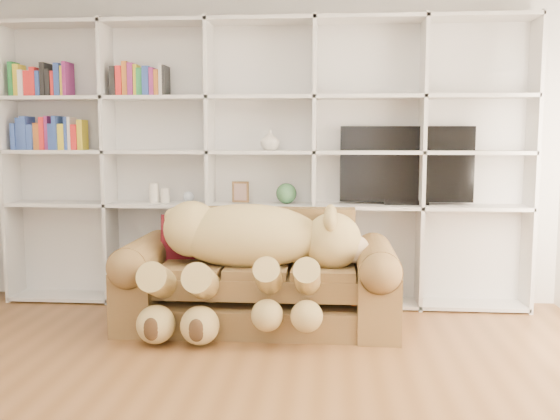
# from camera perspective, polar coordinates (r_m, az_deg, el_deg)

# --- Properties ---
(wall_back) EXTENTS (5.00, 0.02, 2.70)m
(wall_back) POSITION_cam_1_polar(r_m,az_deg,el_deg) (5.44, -1.42, 5.91)
(wall_back) COLOR silver
(wall_back) RESTS_ON floor
(bookshelf) EXTENTS (4.43, 0.35, 2.40)m
(bookshelf) POSITION_cam_1_polar(r_m,az_deg,el_deg) (5.33, -4.16, 5.40)
(bookshelf) COLOR silver
(bookshelf) RESTS_ON floor
(sofa) EXTENTS (2.05, 0.89, 0.86)m
(sofa) POSITION_cam_1_polar(r_m,az_deg,el_deg) (4.77, -1.90, -6.64)
(sofa) COLOR brown
(sofa) RESTS_ON floor
(teddy_bear) EXTENTS (1.61, 0.86, 0.94)m
(teddy_bear) POSITION_cam_1_polar(r_m,az_deg,el_deg) (4.55, -3.01, -3.65)
(teddy_bear) COLOR tan
(teddy_bear) RESTS_ON sofa
(throw_pillow) EXTENTS (0.40, 0.25, 0.40)m
(throw_pillow) POSITION_cam_1_polar(r_m,az_deg,el_deg) (4.95, -8.59, -2.65)
(throw_pillow) COLOR maroon
(throw_pillow) RESTS_ON sofa
(gift_box) EXTENTS (0.39, 0.37, 0.27)m
(gift_box) POSITION_cam_1_polar(r_m,az_deg,el_deg) (4.80, 8.21, -8.98)
(gift_box) COLOR #AC4117
(gift_box) RESTS_ON floor
(tv) EXTENTS (1.10, 0.18, 0.65)m
(tv) POSITION_cam_1_polar(r_m,az_deg,el_deg) (5.30, 11.47, 3.97)
(tv) COLOR black
(tv) RESTS_ON bookshelf
(picture_frame) EXTENTS (0.14, 0.04, 0.18)m
(picture_frame) POSITION_cam_1_polar(r_m,az_deg,el_deg) (5.29, -3.63, 1.67)
(picture_frame) COLOR #53391C
(picture_frame) RESTS_ON bookshelf
(green_vase) EXTENTS (0.17, 0.17, 0.17)m
(green_vase) POSITION_cam_1_polar(r_m,az_deg,el_deg) (5.25, 0.58, 1.52)
(green_vase) COLOR #316139
(green_vase) RESTS_ON bookshelf
(figurine_tall) EXTENTS (0.10, 0.10, 0.17)m
(figurine_tall) POSITION_cam_1_polar(r_m,az_deg,el_deg) (5.45, -11.45, 1.56)
(figurine_tall) COLOR silver
(figurine_tall) RESTS_ON bookshelf
(figurine_short) EXTENTS (0.09, 0.09, 0.13)m
(figurine_short) POSITION_cam_1_polar(r_m,az_deg,el_deg) (5.42, -10.44, 1.32)
(figurine_short) COLOR silver
(figurine_short) RESTS_ON bookshelf
(snow_globe) EXTENTS (0.09, 0.09, 0.09)m
(snow_globe) POSITION_cam_1_polar(r_m,az_deg,el_deg) (5.37, -8.35, 1.20)
(snow_globe) COLOR silver
(snow_globe) RESTS_ON bookshelf
(shelf_vase) EXTENTS (0.21, 0.21, 0.17)m
(shelf_vase) POSITION_cam_1_polar(r_m,az_deg,el_deg) (5.24, -0.93, 6.41)
(shelf_vase) COLOR beige
(shelf_vase) RESTS_ON bookshelf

